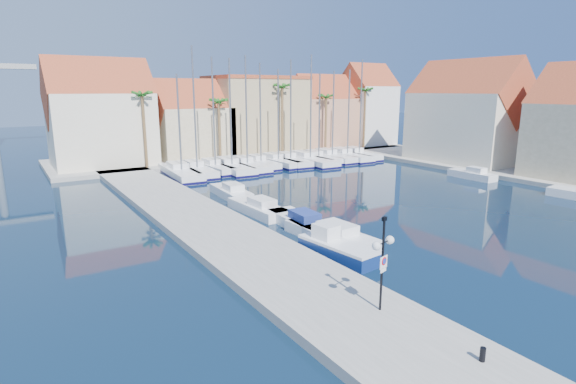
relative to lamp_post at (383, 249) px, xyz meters
The scene contains 36 objects.
ground 8.61m from the lamp_post, ahead, with size 260.00×260.00×0.00m, color black.
quay_west 15.02m from the lamp_post, 94.42° to the left, with size 6.00×77.00×0.50m, color gray.
shore_north 52.40m from the lamp_post, 70.03° to the left, with size 54.00×16.00×0.50m, color gray.
shore_east 43.13m from the lamp_post, 22.07° to the left, with size 12.00×60.00×0.50m, color gray.
lamp_post is the anchor object (origin of this frame).
bollard 5.43m from the lamp_post, 85.86° to the right, with size 0.21×0.21×0.53m, color black.
fishing_boat 8.20m from the lamp_post, 65.77° to the left, with size 2.41×5.50×1.86m.
motorboat_west_0 11.04m from the lamp_post, 63.64° to the left, with size 2.80×7.37×1.40m.
motorboat_west_1 14.16m from the lamp_post, 70.40° to the left, with size 2.56×6.76×1.40m.
motorboat_west_2 18.94m from the lamp_post, 77.61° to the left, with size 2.38×6.74×1.40m.
motorboat_west_3 25.38m from the lamp_post, 79.34° to the left, with size 2.41×6.40×1.40m.
motorboat_east_1 36.72m from the lamp_post, 29.51° to the left, with size 1.87×5.51×1.40m.
sailboat_0 37.42m from the lamp_post, 83.81° to the left, with size 3.43×10.66×11.67m.
sailboat_1 38.10m from the lamp_post, 80.78° to the left, with size 2.95×9.61×14.79m.
sailboat_2 38.91m from the lamp_post, 77.25° to the left, with size 2.62×8.24×13.72m.
sailboat_3 39.09m from the lamp_post, 74.18° to the left, with size 3.60×10.92×13.63m.
sailboat_4 39.52m from the lamp_post, 71.25° to the left, with size 2.64×9.73×14.00m.
sailboat_5 40.74m from the lamp_post, 68.41° to the left, with size 2.25×8.14×13.21m.
sailboat_6 41.81m from the lamp_post, 65.10° to the left, with size 2.92×9.28×12.53m.
sailboat_7 42.43m from the lamp_post, 62.68° to the left, with size 3.14×9.38×13.74m.
sailboat_8 43.24m from the lamp_post, 59.11° to the left, with size 3.47×11.47×14.43m.
sailboat_9 44.42m from the lamp_post, 57.45° to the left, with size 3.11×9.24×12.15m.
sailboat_10 45.92m from the lamp_post, 54.90° to the left, with size 2.64×9.92×12.44m.
sailboat_11 47.15m from the lamp_post, 52.16° to the left, with size 3.14×10.39×12.68m.
sailboat_12 48.38m from the lamp_post, 50.00° to the left, with size 3.09×9.34×14.11m.
building_0 48.32m from the lamp_post, 92.54° to the left, with size 12.30×9.00×13.50m.
building_1 49.20m from the lamp_post, 78.42° to the left, with size 10.30×8.00×11.00m.
building_2 53.49m from the lamp_post, 67.00° to the left, with size 14.20×10.20×11.50m.
building_3 58.36m from the lamp_post, 55.69° to the left, with size 10.30×8.00×12.00m.
building_4 63.17m from the lamp_post, 48.40° to the left, with size 8.30×8.00×14.00m.
building_6 47.25m from the lamp_post, 32.26° to the left, with size 9.00×14.30×13.50m.
palm_0 43.59m from the lamp_post, 87.52° to the left, with size 2.60×2.60×10.15m.
palm_1 45.02m from the lamp_post, 74.63° to the left, with size 2.60×2.60×9.15m.
palm_2 48.85m from the lamp_post, 63.13° to the left, with size 2.60×2.60×11.15m.
palm_3 52.75m from the lamp_post, 55.32° to the left, with size 2.60×2.60×9.65m.
palm_4 57.76m from the lamp_post, 48.74° to the left, with size 2.60×2.60×10.65m.
Camera 1 is at (-21.07, -14.22, 9.97)m, focal length 28.00 mm.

